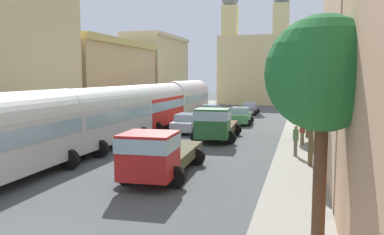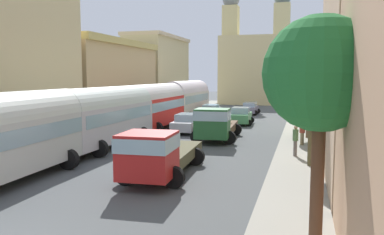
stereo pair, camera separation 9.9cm
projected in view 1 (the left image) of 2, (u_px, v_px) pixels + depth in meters
The scene contains 24 objects.
ground_plane at pixel (215, 127), 35.11m from camera, with size 154.00×154.00×0.00m, color #4D5152.
sidewalk_left at pixel (140, 124), 37.04m from camera, with size 2.50×70.00×0.14m, color gray.
sidewalk_right at pixel (299, 130), 33.15m from camera, with size 2.50×70.00×0.14m, color #9B978B.
building_left_2 at pixel (103, 82), 37.71m from camera, with size 5.73×14.57×7.98m.
building_left_3 at pixel (157, 74), 51.21m from camera, with size 5.18×12.30×9.70m.
building_right_1 at pixel (384, 65), 17.61m from camera, with size 5.31×12.24×10.16m.
building_right_2 at pixel (357, 83), 29.84m from camera, with size 6.50×11.62×8.08m.
building_right_3 at pixel (341, 81), 42.08m from camera, with size 5.76×13.09×8.13m.
distant_church at pixel (255, 66), 63.57m from camera, with size 11.40×7.17×18.01m.
parked_bus_0 at pixel (4, 134), 16.48m from camera, with size 3.42×9.85×3.93m.
parked_bus_1 at pixel (107, 114), 25.10m from camera, with size 3.34×9.48×3.91m.
parked_bus_2 at pixel (157, 104), 33.72m from camera, with size 3.23×9.71×3.92m.
parked_bus_3 at pixel (186, 98), 42.32m from camera, with size 3.36×9.83×4.07m.
cargo_truck_0 at pixel (159, 153), 17.43m from camera, with size 3.25×7.25×2.29m.
cargo_truck_1 at pixel (216, 124), 27.65m from camera, with size 3.36×7.00×2.42m.
car_0 at pixel (240, 116), 37.17m from camera, with size 2.48×4.09×1.63m.
car_1 at pixel (249, 108), 46.89m from camera, with size 2.19×4.23×1.44m.
car_2 at pixel (187, 123), 31.97m from camera, with size 2.45×4.45×1.53m.
car_3 at pixel (210, 112), 42.15m from camera, with size 2.43×4.47×1.52m.
pedestrian_0 at pixel (302, 132), 25.39m from camera, with size 0.51×0.51×1.72m.
pedestrian_1 at pixel (296, 139), 21.89m from camera, with size 0.34×0.34×1.85m.
roadside_tree_0 at pixel (323, 75), 9.66m from camera, with size 2.89×2.89×6.12m.
roadside_tree_1 at pixel (313, 71), 19.14m from camera, with size 3.20×3.20×6.47m.
roadside_tree_2 at pixel (309, 82), 28.06m from camera, with size 3.86×3.86×6.09m.
Camera 1 is at (7.41, -7.08, 4.62)m, focal length 36.73 mm.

